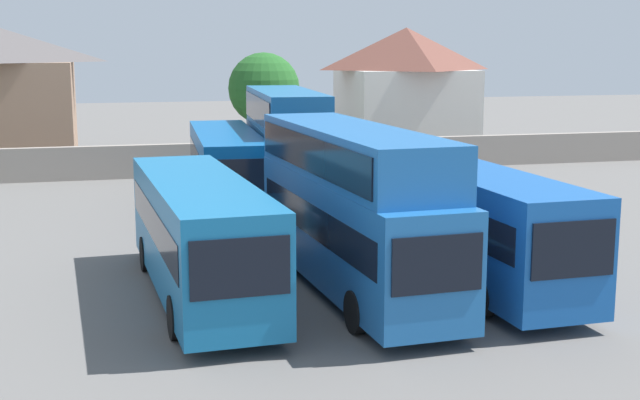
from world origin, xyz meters
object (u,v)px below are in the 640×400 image
(bus_5, at_px, (286,141))
(bus_4, at_px, (226,165))
(bus_1, at_px, (200,231))
(house_terrace_centre, at_px, (406,89))
(bus_3, at_px, (464,215))
(tree_behind_wall, at_px, (264,89))
(bus_2, at_px, (353,200))

(bus_5, bearing_deg, bus_4, -80.46)
(bus_1, bearing_deg, bus_4, 165.76)
(house_terrace_centre, bearing_deg, bus_4, -129.21)
(bus_3, height_order, house_terrace_centre, house_terrace_centre)
(bus_3, bearing_deg, bus_5, -170.94)
(bus_3, distance_m, tree_behind_wall, 25.99)
(bus_2, relative_size, bus_4, 0.98)
(house_terrace_centre, xyz_separation_m, tree_behind_wall, (-10.71, -5.54, 0.36))
(bus_3, height_order, tree_behind_wall, tree_behind_wall)
(bus_5, relative_size, tree_behind_wall, 1.62)
(bus_3, relative_size, tree_behind_wall, 1.80)
(bus_2, height_order, tree_behind_wall, tree_behind_wall)
(bus_3, distance_m, bus_5, 13.86)
(bus_1, distance_m, bus_4, 13.61)
(bus_5, distance_m, house_terrace_centre, 21.50)
(bus_2, distance_m, tree_behind_wall, 26.54)
(bus_3, relative_size, bus_5, 1.11)
(bus_4, distance_m, bus_5, 2.91)
(bus_5, relative_size, house_terrace_centre, 1.28)
(house_terrace_centre, distance_m, tree_behind_wall, 12.07)
(house_terrace_centre, bearing_deg, bus_1, -118.94)
(bus_2, xyz_separation_m, house_terrace_centre, (13.01, 31.91, 1.52))
(bus_4, xyz_separation_m, tree_behind_wall, (4.03, 12.53, 2.64))
(house_terrace_centre, bearing_deg, bus_2, -112.19)
(bus_3, height_order, bus_4, bus_3)
(bus_2, xyz_separation_m, bus_4, (-1.73, 13.85, -0.76))
(tree_behind_wall, bearing_deg, house_terrace_centre, 27.32)
(bus_2, distance_m, house_terrace_centre, 34.50)
(bus_5, bearing_deg, bus_2, -0.18)
(bus_4, relative_size, tree_behind_wall, 1.73)
(bus_1, height_order, tree_behind_wall, tree_behind_wall)
(bus_1, relative_size, bus_2, 0.98)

